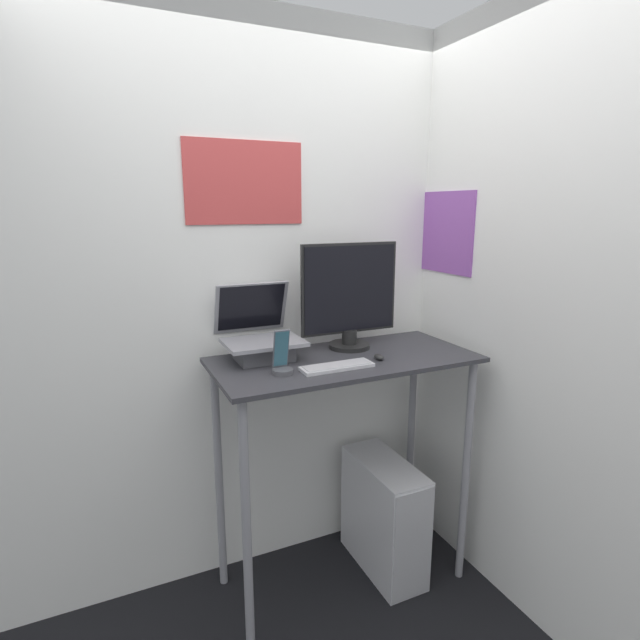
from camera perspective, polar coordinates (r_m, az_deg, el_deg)
name	(u,v)px	position (r m, az deg, el deg)	size (l,w,h in m)	color
ground_plane	(370,618)	(2.56, 5.78, -30.82)	(12.00, 12.00, 0.00)	black
wall_back	(312,303)	(2.45, -0.94, 1.92)	(6.00, 0.06, 2.60)	white
wall_side_right	(508,316)	(2.32, 20.72, 0.46)	(0.06, 6.00, 2.60)	white
desk	(344,398)	(2.25, 2.81, -8.89)	(1.15, 0.54, 1.12)	#333338
laptop	(261,340)	(2.17, -6.74, -2.32)	(0.33, 0.33, 0.32)	#4C4C51
monitor	(350,300)	(2.29, 3.40, 2.33)	(0.48, 0.19, 0.49)	black
keyboard	(337,366)	(2.04, 1.94, -5.33)	(0.31, 0.10, 0.02)	silver
mouse	(379,357)	(2.16, 6.75, -4.20)	(0.04, 0.06, 0.03)	#262626
cell_phone	(282,362)	(1.97, -4.36, -4.82)	(0.08, 0.08, 0.18)	#4C4C51
computer_tower	(384,515)	(2.65, 7.31, -21.26)	(0.22, 0.50, 0.56)	silver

